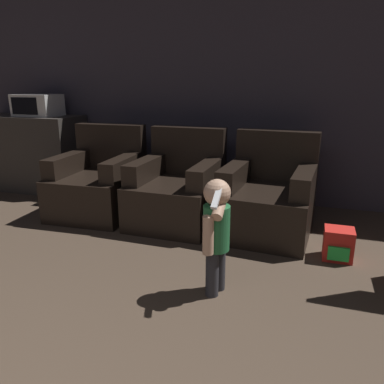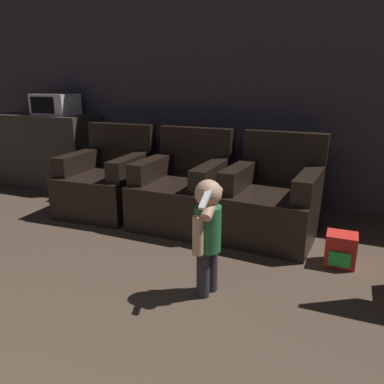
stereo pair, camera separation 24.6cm
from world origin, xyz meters
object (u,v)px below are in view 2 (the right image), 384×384
at_px(person_toddler, 207,229).
at_px(toy_backpack, 341,250).
at_px(armchair_right, 274,201).
at_px(armchair_left, 109,181).
at_px(armchair_middle, 184,190).
at_px(microwave, 55,104).

relative_size(person_toddler, toy_backpack, 3.11).
bearing_deg(armchair_right, toy_backpack, -30.99).
height_order(armchair_left, armchair_middle, same).
bearing_deg(armchair_left, person_toddler, -39.87).
height_order(armchair_right, toy_backpack, armchair_right).
xyz_separation_m(armchair_left, armchair_middle, (0.90, 0.00, 0.00)).
height_order(armchair_left, microwave, microwave).
bearing_deg(microwave, armchair_right, -10.82).
bearing_deg(armchair_right, person_toddler, -95.03).
height_order(armchair_middle, person_toddler, armchair_middle).
relative_size(armchair_middle, microwave, 1.77).
xyz_separation_m(armchair_middle, toy_backpack, (1.50, -0.43, -0.19)).
bearing_deg(armchair_right, microwave, 173.44).
bearing_deg(armchair_middle, person_toddler, -58.99).
distance_m(armchair_left, person_toddler, 2.01).
bearing_deg(armchair_middle, armchair_left, -178.92).
xyz_separation_m(armchair_middle, person_toddler, (0.70, -1.21, 0.15)).
distance_m(person_toddler, toy_backpack, 1.17).
relative_size(toy_backpack, microwave, 0.48).
bearing_deg(toy_backpack, microwave, 164.39).
relative_size(armchair_middle, person_toddler, 1.18).
relative_size(armchair_left, armchair_right, 0.98).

